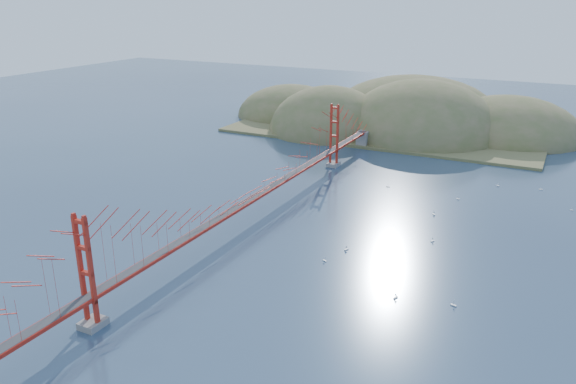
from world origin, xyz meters
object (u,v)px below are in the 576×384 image
at_px(sailboat_2, 454,304).
at_px(sailboat_1, 325,260).
at_px(bridge, 251,174).
at_px(sailboat_0, 346,249).

distance_m(sailboat_2, sailboat_1, 16.31).
relative_size(bridge, sailboat_1, 146.51).
xyz_separation_m(sailboat_2, sailboat_1, (-15.96, 3.37, -0.01)).
bearing_deg(sailboat_1, sailboat_0, 73.59).
relative_size(sailboat_0, sailboat_1, 1.14).
xyz_separation_m(bridge, sailboat_0, (15.50, -2.96, -6.85)).
relative_size(sailboat_2, sailboat_0, 0.97).
distance_m(bridge, sailboat_0, 17.20).
height_order(sailboat_2, sailboat_0, sailboat_0).
distance_m(bridge, sailboat_1, 17.35).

